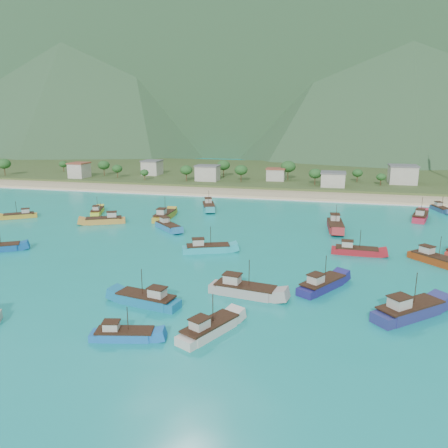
% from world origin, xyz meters
% --- Properties ---
extents(ground, '(600.00, 600.00, 0.00)m').
position_xyz_m(ground, '(0.00, 0.00, 0.00)').
color(ground, '#0B7E79').
rests_on(ground, ground).
extents(beach, '(400.00, 18.00, 1.20)m').
position_xyz_m(beach, '(0.00, 79.00, 0.00)').
color(beach, beige).
rests_on(beach, ground).
extents(land, '(400.00, 110.00, 2.40)m').
position_xyz_m(land, '(0.00, 140.00, 0.00)').
color(land, '#385123').
rests_on(land, ground).
extents(surf_line, '(400.00, 2.50, 0.08)m').
position_xyz_m(surf_line, '(0.00, 69.50, 0.00)').
color(surf_line, white).
rests_on(surf_line, ground).
extents(mountains, '(1520.00, 440.00, 260.00)m').
position_xyz_m(mountains, '(-18.31, 403.81, 106.83)').
color(mountains, slate).
rests_on(mountains, ground).
extents(village, '(213.21, 26.67, 7.02)m').
position_xyz_m(village, '(10.87, 102.47, 4.60)').
color(village, beige).
rests_on(village, ground).
extents(vegetation, '(276.78, 25.93, 8.89)m').
position_xyz_m(vegetation, '(-0.25, 103.48, 5.16)').
color(vegetation, '#235623').
rests_on(vegetation, ground).
extents(boat_1, '(10.56, 4.77, 6.02)m').
position_xyz_m(boat_1, '(-8.77, -23.09, 0.70)').
color(boat_1, '#126E9E').
rests_on(boat_1, ground).
extents(boat_2, '(5.57, 9.34, 5.31)m').
position_xyz_m(boat_2, '(-49.81, 33.89, 0.57)').
color(boat_2, gold).
rests_on(boat_2, ground).
extents(boat_6, '(9.55, 2.98, 5.61)m').
position_xyz_m(boat_6, '(22.77, 10.75, 0.63)').
color(boat_6, '#A31720').
rests_on(boat_6, ground).
extents(boat_7, '(10.94, 10.43, 6.90)m').
position_xyz_m(boat_7, '(28.83, -17.98, 0.86)').
color(boat_7, navy).
rests_on(boat_7, ground).
extents(boat_8, '(4.46, 12.01, 6.95)m').
position_xyz_m(boat_8, '(18.61, 31.16, 0.87)').
color(boat_8, '#A4292E').
rests_on(boat_8, ground).
extents(boat_11, '(11.18, 4.72, 6.40)m').
position_xyz_m(boat_11, '(4.63, -15.91, 0.77)').
color(boat_11, '#A79D97').
rests_on(boat_11, ground).
extents(boat_14, '(8.99, 8.68, 5.70)m').
position_xyz_m(boat_14, '(-22.55, 20.98, 0.64)').
color(boat_14, teal).
rests_on(boat_14, ground).
extents(boat_15, '(9.25, 9.36, 6.00)m').
position_xyz_m(boat_15, '(37.42, 8.50, 0.70)').
color(boat_15, '#8F340F').
rests_on(boat_15, ground).
extents(boat_16, '(8.49, 4.18, 4.82)m').
position_xyz_m(boat_16, '(-7.37, -33.59, 0.48)').
color(boat_16, blue).
rests_on(boat_16, ground).
extents(boat_18, '(8.00, 10.31, 6.06)m').
position_xyz_m(boat_18, '(16.62, -10.40, 0.71)').
color(boat_18, navy).
rests_on(boat_18, ground).
extents(boat_19, '(4.79, 9.16, 5.19)m').
position_xyz_m(boat_19, '(49.59, 62.18, 0.55)').
color(boat_19, navy).
rests_on(boat_19, ground).
extents(boat_20, '(6.78, 9.99, 5.73)m').
position_xyz_m(boat_20, '(2.85, -29.70, 0.65)').
color(boat_20, beige).
rests_on(boat_20, ground).
extents(boat_21, '(8.69, 7.29, 5.22)m').
position_xyz_m(boat_21, '(-67.90, 23.02, 0.56)').
color(boat_21, gold).
rests_on(boat_21, ground).
extents(boat_23, '(6.76, 11.40, 6.47)m').
position_xyz_m(boat_23, '(-19.40, 47.49, 0.78)').
color(boat_23, teal).
rests_on(boat_23, ground).
extents(boat_25, '(6.10, 11.63, 6.59)m').
position_xyz_m(boat_25, '(41.49, 48.10, 0.81)').
color(boat_25, '#B8213B').
rests_on(boat_25, ground).
extents(boat_27, '(3.79, 11.45, 6.69)m').
position_xyz_m(boat_27, '(-27.75, 31.72, 0.82)').
color(boat_27, '#B29829').
rests_on(boat_27, ground).
extents(boat_28, '(10.70, 7.34, 6.15)m').
position_xyz_m(boat_28, '(-41.29, 22.93, 0.73)').
color(boat_28, '#CE8936').
rests_on(boat_28, ground).
extents(boat_29, '(10.43, 6.51, 5.94)m').
position_xyz_m(boat_29, '(-7.48, 4.77, 0.69)').
color(boat_29, '#21AAB7').
rests_on(boat_29, ground).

